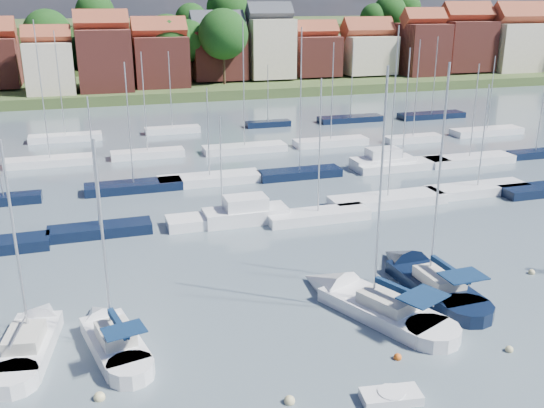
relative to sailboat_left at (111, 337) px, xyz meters
name	(u,v)px	position (x,y,z in m)	size (l,w,h in m)	color
ground	(246,160)	(17.15, 36.05, -0.37)	(260.00, 260.00, 0.00)	#4D5C69
sailboat_left	(111,337)	(0.00, 0.00, 0.00)	(4.25, 9.33, 12.39)	white
sailboat_centre	(362,301)	(14.88, -0.27, -0.02)	(7.53, 11.89, 15.81)	white
sailboat_navy	(422,278)	(20.09, 1.56, -0.01)	(3.40, 11.37, 15.63)	black
sailboat_far	(33,338)	(-4.07, 1.13, -0.03)	(3.97, 9.62, 12.49)	white
tender	(391,397)	(12.26, -9.05, -0.14)	(2.94, 1.66, 0.60)	white
buoy_a	(100,399)	(-0.78, -4.92, -0.37)	(0.55, 0.55, 0.55)	beige
buoy_b	(289,403)	(7.68, -7.79, -0.37)	(0.53, 0.53, 0.53)	beige
buoy_c	(397,359)	(14.24, -6.03, -0.37)	(0.43, 0.43, 0.43)	#D85914
buoy_d	(509,351)	(20.28, -7.12, -0.37)	(0.43, 0.43, 0.43)	beige
buoy_e	(427,282)	(20.41, 1.48, -0.37)	(0.53, 0.53, 0.53)	beige
buoy_g	(531,274)	(27.96, 0.55, -0.37)	(0.44, 0.44, 0.44)	beige
marina_field	(274,165)	(19.05, 31.20, 0.06)	(79.62, 41.41, 15.93)	white
far_shore_town	(161,53)	(19.37, 128.71, 4.24)	(212.46, 90.00, 22.27)	#41552A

